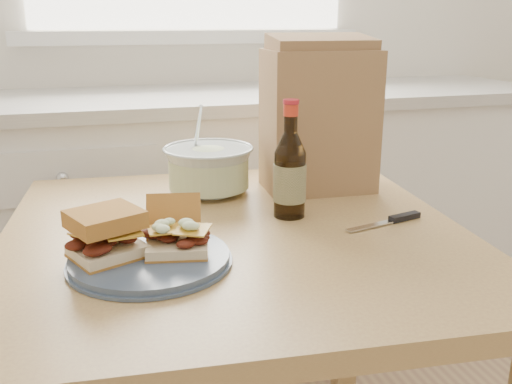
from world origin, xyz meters
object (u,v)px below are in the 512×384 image
object	(u,v)px
beer_bottle	(290,174)
coleslaw_bowl	(209,170)
paper_bag	(319,121)
dining_table	(236,280)
plate	(150,259)

from	to	relation	value
beer_bottle	coleslaw_bowl	bearing A→B (deg)	106.31
paper_bag	coleslaw_bowl	bearing A→B (deg)	174.79
dining_table	beer_bottle	size ratio (longest dim) A/B	3.97
plate	beer_bottle	bearing A→B (deg)	28.25
coleslaw_bowl	paper_bag	distance (m)	0.30
coleslaw_bowl	beer_bottle	world-z (taller)	beer_bottle
paper_bag	plate	bearing A→B (deg)	-139.62
dining_table	paper_bag	bearing A→B (deg)	45.12
beer_bottle	plate	bearing A→B (deg)	-166.50
dining_table	beer_bottle	xyz separation A→B (m)	(0.13, 0.05, 0.21)
beer_bottle	paper_bag	distance (m)	0.24
coleslaw_bowl	paper_bag	bearing A→B (deg)	-7.92
coleslaw_bowl	beer_bottle	xyz separation A→B (m)	(0.13, -0.22, 0.04)
dining_table	plate	bearing A→B (deg)	-141.64
coleslaw_bowl	plate	bearing A→B (deg)	-115.60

